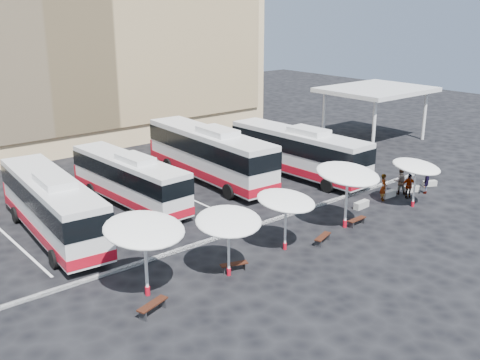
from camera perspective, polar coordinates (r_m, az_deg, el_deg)
ground at (r=33.92m, az=1.95°, el=-5.06°), size 120.00×120.00×0.00m
sandstone_building at (r=59.01m, az=-19.83°, el=16.20°), size 42.00×18.25×29.60m
service_canopy at (r=56.49m, az=13.69°, el=8.78°), size 10.00×8.00×5.20m
curb_divider at (r=34.24m, az=1.39°, el=-4.69°), size 34.00×0.25×0.15m
bay_lines at (r=39.84m, az=-5.71°, el=-1.61°), size 24.15×12.00×0.01m
bus_0 at (r=33.98m, az=-18.56°, el=-2.36°), size 3.66×12.50×3.91m
bus_1 at (r=38.27m, az=-11.21°, el=0.19°), size 2.98×11.35×3.57m
bus_2 at (r=42.61m, az=-3.13°, el=2.79°), size 3.61×13.58×4.27m
bus_3 at (r=43.88m, az=5.88°, el=2.98°), size 3.24×12.70×4.01m
sunshade_0 at (r=25.69m, az=-9.71°, el=-5.02°), size 4.22×4.26×3.87m
sunshade_1 at (r=27.33m, az=-1.18°, el=-4.23°), size 4.29×4.31×3.41m
sunshade_2 at (r=30.33m, az=4.70°, el=-2.14°), size 4.19×4.21×3.35m
sunshade_3 at (r=33.72m, az=10.90°, el=0.58°), size 4.41×4.45×3.97m
sunshade_4 at (r=38.53m, az=17.48°, el=1.29°), size 4.05×4.08×3.27m
wood_bench_0 at (r=25.45m, az=-8.87°, el=-12.51°), size 1.69×0.92×0.50m
wood_bench_1 at (r=28.77m, az=-0.61°, el=-8.65°), size 1.47×0.83×0.44m
wood_bench_2 at (r=32.25m, az=8.40°, el=-5.81°), size 1.53×0.85×0.46m
wood_bench_3 at (r=35.13m, az=11.79°, el=-4.03°), size 1.45×0.45×0.44m
conc_bench_0 at (r=38.14m, az=12.23°, el=-2.47°), size 1.26×0.50×0.46m
conc_bench_1 at (r=40.69m, az=14.86°, el=-1.40°), size 1.19×0.42×0.44m
conc_bench_2 at (r=42.32m, az=17.06°, el=-0.86°), size 1.23×0.81×0.44m
conc_bench_3 at (r=44.04m, az=18.70°, el=-0.33°), size 1.13×0.77×0.40m
passenger_0 at (r=39.74m, az=14.40°, el=-0.71°), size 0.81×0.81×1.90m
passenger_1 at (r=41.40m, az=16.00°, el=-0.13°), size 1.15×1.13×1.87m
passenger_2 at (r=40.72m, az=16.77°, el=-0.58°), size 1.10×0.88×1.75m
passenger_3 at (r=42.05m, az=18.30°, el=-0.09°), size 1.37×1.20×1.84m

